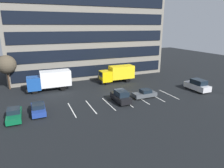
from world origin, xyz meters
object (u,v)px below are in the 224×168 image
at_px(suv_black, 121,96).
at_px(sedan_navy, 38,109).
at_px(box_truck_blue, 50,80).
at_px(bare_tree, 6,65).
at_px(box_truck_yellow_all, 117,73).
at_px(sedan_charcoal, 145,94).
at_px(sedan_forest, 14,115).
at_px(suv_silver, 197,85).

relative_size(suv_black, sedan_navy, 1.02).
xyz_separation_m(box_truck_blue, bare_tree, (-6.97, 3.74, 2.62)).
distance_m(suv_black, sedan_navy, 12.02).
bearing_deg(sedan_navy, bare_tree, 107.39).
xyz_separation_m(box_truck_yellow_all, sedan_charcoal, (0.20, -10.37, -1.24)).
relative_size(box_truck_yellow_all, sedan_forest, 1.79).
distance_m(sedan_navy, sedan_forest, 2.99).
relative_size(box_truck_blue, bare_tree, 1.22).
distance_m(sedan_navy, bare_tree, 14.70).
distance_m(box_truck_yellow_all, sedan_charcoal, 10.44).
height_order(box_truck_yellow_all, suv_silver, box_truck_yellow_all).
bearing_deg(box_truck_blue, sedan_forest, -118.13).
relative_size(suv_black, bare_tree, 0.67).
bearing_deg(box_truck_yellow_all, suv_black, -111.98).
height_order(box_truck_blue, sedan_charcoal, box_truck_blue).
relative_size(sedan_forest, bare_tree, 0.64).
distance_m(sedan_charcoal, sedan_forest, 19.40).
bearing_deg(box_truck_blue, sedan_navy, -105.61).
bearing_deg(sedan_charcoal, box_truck_yellow_all, 91.08).
bearing_deg(box_truck_yellow_all, box_truck_blue, -178.76).
bearing_deg(sedan_charcoal, box_truck_blue, 143.79).
xyz_separation_m(box_truck_yellow_all, sedan_forest, (-19.20, -10.83, -1.22)).
xyz_separation_m(box_truck_blue, suv_black, (9.27, -10.36, -1.09)).
bearing_deg(sedan_forest, sedan_charcoal, 1.35).
distance_m(box_truck_blue, sedan_forest, 12.02).
relative_size(box_truck_yellow_all, sedan_charcoal, 1.86).
height_order(box_truck_yellow_all, sedan_navy, box_truck_yellow_all).
height_order(box_truck_blue, suv_silver, box_truck_blue).
height_order(sedan_navy, suv_silver, suv_silver).
xyz_separation_m(suv_black, sedan_navy, (-12.00, 0.57, -0.23)).
distance_m(suv_silver, bare_tree, 34.82).
bearing_deg(sedan_charcoal, suv_black, -176.43).
bearing_deg(sedan_navy, sedan_charcoal, -1.02).
distance_m(suv_black, bare_tree, 21.82).
relative_size(box_truck_blue, sedan_forest, 1.89).
height_order(box_truck_yellow_all, bare_tree, bare_tree).
relative_size(box_truck_yellow_all, suv_black, 1.72).
distance_m(box_truck_yellow_all, box_truck_blue, 13.57).
bearing_deg(suv_silver, sedan_navy, 178.10).
height_order(box_truck_blue, sedan_navy, box_truck_blue).
bearing_deg(sedan_navy, suv_silver, -1.90).
distance_m(suv_black, sedan_forest, 14.90).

